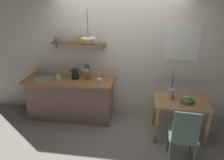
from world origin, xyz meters
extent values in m
plane|color=gray|center=(0.00, 0.00, 0.00)|extent=(14.00, 14.00, 0.00)
cube|color=silver|center=(0.20, 0.65, 1.35)|extent=(6.80, 0.10, 2.70)
cube|color=white|center=(1.18, 0.59, 1.66)|extent=(0.65, 0.01, 0.71)
cube|color=silver|center=(1.18, 0.60, 1.66)|extent=(0.59, 0.01, 0.65)
cube|color=gray|center=(-1.00, 0.32, 0.43)|extent=(1.74, 0.52, 0.85)
cube|color=#9E6B3D|center=(-1.00, 0.30, 0.87)|extent=(1.83, 0.63, 0.04)
cylinder|color=#B7BABF|center=(-1.52, 0.28, 0.89)|extent=(0.38, 0.38, 0.01)
cube|color=brown|center=(-0.81, 0.49, 1.59)|extent=(1.10, 0.18, 0.02)
cube|color=#99754C|center=(-1.31, 0.57, 1.53)|extent=(0.02, 0.06, 0.12)
cube|color=#99754C|center=(-0.31, 0.57, 1.53)|extent=(0.02, 0.06, 0.12)
cylinder|color=#7F5689|center=(-1.25, 0.49, 1.66)|extent=(0.08, 0.08, 0.11)
cylinder|color=silver|center=(-1.25, 0.49, 1.72)|extent=(0.08, 0.08, 0.01)
cylinder|color=gold|center=(-0.78, 0.49, 1.69)|extent=(0.09, 0.09, 0.16)
cylinder|color=silver|center=(-0.78, 0.49, 1.77)|extent=(0.09, 0.09, 0.01)
cylinder|color=beige|center=(-0.48, 0.49, 1.67)|extent=(0.11, 0.11, 0.12)
cylinder|color=silver|center=(-0.48, 0.49, 1.73)|extent=(0.11, 0.11, 0.01)
cube|color=tan|center=(1.18, 0.01, 0.71)|extent=(0.95, 0.66, 0.03)
cube|color=tan|center=(0.76, -0.27, 0.35)|extent=(0.06, 0.06, 0.69)
cube|color=tan|center=(1.61, -0.27, 0.35)|extent=(0.06, 0.06, 0.69)
cube|color=tan|center=(0.76, 0.29, 0.35)|extent=(0.06, 0.06, 0.69)
cube|color=tan|center=(1.61, 0.29, 0.35)|extent=(0.06, 0.06, 0.69)
cube|color=#4C6B5B|center=(1.13, -0.66, 0.46)|extent=(0.45, 0.42, 0.03)
cube|color=#4C6B5B|center=(1.12, -0.84, 0.72)|extent=(0.37, 0.05, 0.50)
cylinder|color=#4C6B5B|center=(1.32, -0.50, 0.22)|extent=(0.03, 0.03, 0.44)
cylinder|color=#4C6B5B|center=(0.96, -0.48, 0.22)|extent=(0.03, 0.03, 0.44)
cylinder|color=#4C6B5B|center=(1.30, -0.83, 0.22)|extent=(0.03, 0.03, 0.44)
cylinder|color=#4C6B5B|center=(0.94, -0.81, 0.22)|extent=(0.03, 0.03, 0.44)
cylinder|color=slate|center=(1.26, -0.04, 0.73)|extent=(0.11, 0.11, 0.01)
cylinder|color=slate|center=(1.26, -0.04, 0.77)|extent=(0.24, 0.24, 0.07)
ellipsoid|color=yellow|center=(1.23, -0.04, 0.83)|extent=(0.14, 0.10, 0.04)
sphere|color=#8EA84C|center=(1.28, -0.08, 0.83)|extent=(0.07, 0.07, 0.07)
cylinder|color=#B7B2A8|center=(1.01, 0.07, 0.82)|extent=(0.11, 0.11, 0.19)
cylinder|color=brown|center=(1.00, 0.08, 1.08)|extent=(0.07, 0.02, 0.34)
cylinder|color=brown|center=(1.01, 0.08, 1.09)|extent=(0.02, 0.03, 0.36)
cylinder|color=brown|center=(1.02, 0.07, 1.06)|extent=(0.07, 0.02, 0.30)
cylinder|color=black|center=(-0.87, 0.37, 0.90)|extent=(0.16, 0.16, 0.02)
cylinder|color=#232326|center=(-0.87, 0.37, 1.00)|extent=(0.14, 0.14, 0.19)
sphere|color=black|center=(-0.87, 0.37, 1.11)|extent=(0.02, 0.02, 0.02)
cone|color=#232326|center=(-0.96, 0.37, 1.04)|extent=(0.04, 0.04, 0.04)
torus|color=black|center=(-0.80, 0.37, 1.01)|extent=(0.12, 0.02, 0.12)
cube|color=tan|center=(-0.62, 0.40, 1.01)|extent=(0.11, 0.19, 0.23)
cylinder|color=black|center=(-0.66, 0.38, 1.16)|extent=(0.02, 0.04, 0.08)
cylinder|color=black|center=(-0.62, 0.38, 1.16)|extent=(0.02, 0.04, 0.08)
cylinder|color=black|center=(-0.59, 0.38, 1.16)|extent=(0.02, 0.04, 0.08)
cylinder|color=white|center=(-1.19, 0.23, 0.95)|extent=(0.08, 0.08, 0.11)
torus|color=white|center=(-1.14, 0.23, 0.95)|extent=(0.07, 0.01, 0.07)
cylinder|color=white|center=(-0.35, 0.21, 0.94)|extent=(0.09, 0.09, 0.09)
torus|color=white|center=(-0.30, 0.21, 0.94)|extent=(0.06, 0.01, 0.06)
cylinder|color=black|center=(-0.54, 0.25, 2.00)|extent=(0.01, 0.01, 0.50)
cone|color=beige|center=(-0.54, 0.25, 1.69)|extent=(0.28, 0.28, 0.11)
sphere|color=white|center=(-0.54, 0.25, 1.66)|extent=(0.04, 0.04, 0.04)
camera|label=1|loc=(0.43, -3.38, 2.42)|focal=32.78mm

